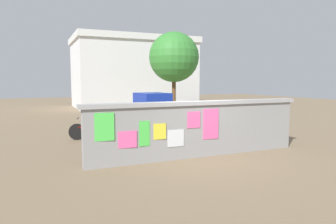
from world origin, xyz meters
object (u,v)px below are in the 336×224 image
bicycle_near (90,131)px  person_bystander (191,119)px  tree_roadside (174,57)px  motorcycle (139,135)px  auto_rickshaw_truck (172,114)px  person_walking (236,117)px

bicycle_near → person_bystander: (3.18, -2.66, 0.62)m
tree_roadside → motorcycle: bearing=-121.4°
auto_rickshaw_truck → tree_roadside: 7.90m
motorcycle → bicycle_near: 2.57m
tree_roadside → person_bystander: bearing=-110.9°
motorcycle → tree_roadside: (5.35, 8.75, 3.48)m
person_walking → tree_roadside: 10.12m
motorcycle → bicycle_near: bicycle_near is taller
person_bystander → tree_roadside: 10.30m
person_walking → tree_roadside: tree_roadside is taller
auto_rickshaw_truck → bicycle_near: (-3.62, 0.04, -0.54)m
auto_rickshaw_truck → motorcycle: 3.16m
auto_rickshaw_truck → person_bystander: size_ratio=2.29×
auto_rickshaw_truck → tree_roadside: tree_roadside is taller
bicycle_near → auto_rickshaw_truck: bearing=-0.7°
bicycle_near → person_walking: size_ratio=1.04×
auto_rickshaw_truck → person_bystander: auto_rickshaw_truck is taller
auto_rickshaw_truck → person_walking: (1.33, -2.91, 0.09)m
person_bystander → person_walking: bearing=-9.5°
motorcycle → person_bystander: person_bystander is taller
motorcycle → tree_roadside: size_ratio=0.33×
tree_roadside → auto_rickshaw_truck: bearing=-115.0°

